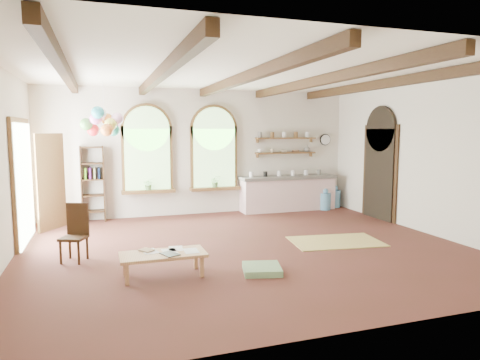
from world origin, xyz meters
name	(u,v)px	position (x,y,z in m)	size (l,w,h in m)	color
floor	(246,248)	(0.00, 0.00, 0.00)	(8.00, 8.00, 0.00)	#562923
ceiling_beams	(246,77)	(0.00, 0.00, 3.10)	(6.20, 6.80, 0.18)	#3A2612
window_left	(147,152)	(-1.40, 3.43, 1.63)	(1.30, 0.28, 2.20)	brown
window_right	(214,151)	(0.30, 3.43, 1.63)	(1.30, 0.28, 2.20)	brown
left_doorway	(23,183)	(-3.95, 1.80, 1.15)	(0.10, 1.90, 2.50)	brown
right_doorway	(379,174)	(3.95, 1.50, 1.10)	(0.10, 1.30, 2.40)	black
kitchen_counter	(288,193)	(2.30, 3.20, 0.48)	(2.68, 0.62, 0.94)	silver
wall_shelf_lower	(286,153)	(2.30, 3.38, 1.55)	(1.70, 0.24, 0.04)	brown
wall_shelf_upper	(286,138)	(2.30, 3.38, 1.95)	(1.70, 0.24, 0.04)	brown
wall_clock	(325,140)	(3.55, 3.45, 1.90)	(0.32, 0.32, 0.04)	black
bookshelf	(93,184)	(-2.70, 3.32, 0.90)	(0.53, 0.32, 1.80)	#3A2612
coffee_table	(163,256)	(-1.68, -1.08, 0.32)	(1.26, 0.58, 0.36)	tan
side_chair	(75,245)	(-2.97, 0.13, 0.28)	(0.50, 0.50, 0.96)	#3A2612
floor_mat	(336,241)	(1.80, -0.15, 0.01)	(1.72, 1.06, 0.02)	tan
floor_cushion	(262,269)	(-0.22, -1.37, 0.05)	(0.57, 0.57, 0.10)	#6F9667
water_jug_a	(335,198)	(3.75, 3.20, 0.27)	(0.32, 0.32, 0.62)	#528CB1
water_jug_b	(325,200)	(3.30, 2.94, 0.25)	(0.31, 0.31, 0.59)	#528CB1
balloon_cluster	(104,122)	(-2.41, 2.30, 2.33)	(0.89, 0.98, 1.16)	silver
table_book	(142,251)	(-1.97, -0.94, 0.37)	(0.17, 0.24, 0.02)	olive
tablet	(170,254)	(-1.59, -1.18, 0.36)	(0.20, 0.29, 0.01)	black
potted_plant_left	(149,184)	(-1.40, 3.32, 0.85)	(0.27, 0.23, 0.30)	#598C4C
potted_plant_right	(215,181)	(0.30, 3.32, 0.85)	(0.27, 0.23, 0.30)	#598C4C
shelf_cup_a	(260,151)	(1.55, 3.38, 1.62)	(0.12, 0.10, 0.10)	white
shelf_cup_b	(272,151)	(1.90, 3.38, 1.62)	(0.10, 0.10, 0.09)	beige
shelf_bowl_a	(284,151)	(2.25, 3.38, 1.60)	(0.22, 0.22, 0.05)	beige
shelf_bowl_b	(296,151)	(2.60, 3.38, 1.60)	(0.20, 0.20, 0.06)	#8C664C
shelf_vase	(307,148)	(2.95, 3.38, 1.67)	(0.18, 0.18, 0.19)	slate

